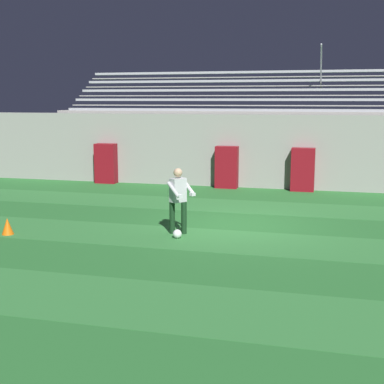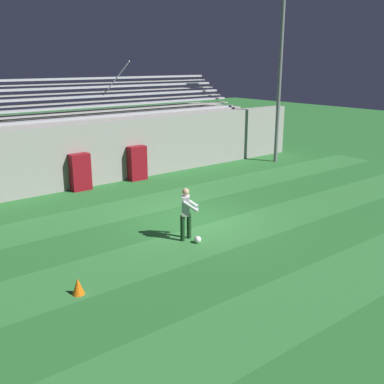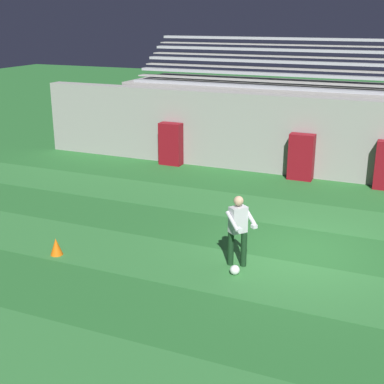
{
  "view_description": "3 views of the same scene",
  "coord_description": "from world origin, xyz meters",
  "px_view_note": "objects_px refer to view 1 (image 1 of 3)",
  "views": [
    {
      "loc": [
        2.32,
        -14.03,
        3.36
      ],
      "look_at": [
        -0.85,
        -1.68,
        1.15
      ],
      "focal_mm": 50.0,
      "sensor_mm": 36.0,
      "label": 1
    },
    {
      "loc": [
        -9.28,
        -11.79,
        5.38
      ],
      "look_at": [
        -0.7,
        -0.91,
        1.34
      ],
      "focal_mm": 42.0,
      "sensor_mm": 36.0,
      "label": 2
    },
    {
      "loc": [
        2.12,
        -11.95,
        5.44
      ],
      "look_at": [
        -2.22,
        -1.79,
        1.78
      ],
      "focal_mm": 50.0,
      "sensor_mm": 36.0,
      "label": 3
    }
  ],
  "objects_px": {
    "padding_pillar_gate_left": "(227,167)",
    "goalkeeper": "(178,197)",
    "soccer_ball": "(177,234)",
    "padding_pillar_far_left": "(106,163)",
    "padding_pillar_gate_right": "(303,170)",
    "traffic_cone": "(7,226)"
  },
  "relations": [
    {
      "from": "padding_pillar_gate_left",
      "to": "goalkeeper",
      "type": "distance_m",
      "value": 7.31
    },
    {
      "from": "padding_pillar_far_left",
      "to": "soccer_ball",
      "type": "relative_size",
      "value": 7.29
    },
    {
      "from": "goalkeeper",
      "to": "soccer_ball",
      "type": "bearing_deg",
      "value": -78.11
    },
    {
      "from": "padding_pillar_far_left",
      "to": "soccer_ball",
      "type": "bearing_deg",
      "value": -56.07
    },
    {
      "from": "padding_pillar_gate_left",
      "to": "soccer_ball",
      "type": "bearing_deg",
      "value": -88.21
    },
    {
      "from": "padding_pillar_gate_left",
      "to": "traffic_cone",
      "type": "bearing_deg",
      "value": -115.36
    },
    {
      "from": "padding_pillar_gate_left",
      "to": "padding_pillar_gate_right",
      "type": "height_order",
      "value": "same"
    },
    {
      "from": "goalkeeper",
      "to": "traffic_cone",
      "type": "height_order",
      "value": "goalkeeper"
    },
    {
      "from": "soccer_ball",
      "to": "goalkeeper",
      "type": "bearing_deg",
      "value": 101.89
    },
    {
      "from": "padding_pillar_gate_left",
      "to": "padding_pillar_gate_right",
      "type": "bearing_deg",
      "value": 0.0
    },
    {
      "from": "padding_pillar_gate_left",
      "to": "padding_pillar_gate_right",
      "type": "relative_size",
      "value": 1.0
    },
    {
      "from": "padding_pillar_gate_right",
      "to": "padding_pillar_gate_left",
      "type": "bearing_deg",
      "value": 180.0
    },
    {
      "from": "goalkeeper",
      "to": "soccer_ball",
      "type": "xyz_separation_m",
      "value": [
        0.09,
        -0.45,
        -0.84
      ]
    },
    {
      "from": "padding_pillar_gate_left",
      "to": "soccer_ball",
      "type": "height_order",
      "value": "padding_pillar_gate_left"
    },
    {
      "from": "padding_pillar_gate_left",
      "to": "goalkeeper",
      "type": "xyz_separation_m",
      "value": [
        0.15,
        -7.31,
        0.15
      ]
    },
    {
      "from": "soccer_ball",
      "to": "padding_pillar_gate_left",
      "type": "bearing_deg",
      "value": 91.79
    },
    {
      "from": "padding_pillar_far_left",
      "to": "traffic_cone",
      "type": "relative_size",
      "value": 3.82
    },
    {
      "from": "padding_pillar_far_left",
      "to": "goalkeeper",
      "type": "xyz_separation_m",
      "value": [
        5.12,
        -7.31,
        0.15
      ]
    },
    {
      "from": "padding_pillar_gate_right",
      "to": "soccer_ball",
      "type": "height_order",
      "value": "padding_pillar_gate_right"
    },
    {
      "from": "padding_pillar_far_left",
      "to": "traffic_cone",
      "type": "distance_m",
      "value": 8.53
    },
    {
      "from": "soccer_ball",
      "to": "traffic_cone",
      "type": "xyz_separation_m",
      "value": [
        -4.25,
        -0.7,
        0.1
      ]
    },
    {
      "from": "padding_pillar_gate_left",
      "to": "padding_pillar_far_left",
      "type": "bearing_deg",
      "value": 180.0
    }
  ]
}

